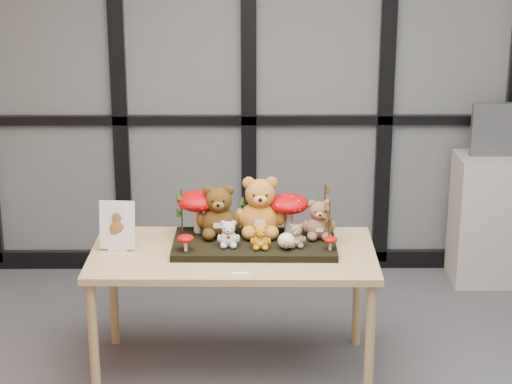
{
  "coord_description": "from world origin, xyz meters",
  "views": [
    {
      "loc": [
        -0.44,
        -3.5,
        2.48
      ],
      "look_at": [
        -0.41,
        0.96,
        1.04
      ],
      "focal_mm": 65.0,
      "sensor_mm": 36.0,
      "label": 1
    }
  ],
  "objects_px": {
    "bear_pooh_yellow": "(260,203)",
    "display_table": "(233,263)",
    "mushroom_back_left": "(198,210)",
    "mushroom_front_right": "(330,242)",
    "bear_beige_small": "(296,234)",
    "mushroom_back_right": "(289,212)",
    "bear_small_yellow": "(261,235)",
    "sign_holder": "(117,228)",
    "bear_tan_back": "(319,217)",
    "bear_brown_medium": "(219,208)",
    "bear_white_bow": "(229,232)",
    "cabinet": "(503,219)",
    "monitor": "(510,129)",
    "plush_cream_hedgehog": "(286,240)",
    "diorama_tray": "(254,244)",
    "mushroom_front_left": "(186,242)"
  },
  "relations": [
    {
      "from": "bear_pooh_yellow",
      "to": "display_table",
      "type": "bearing_deg",
      "value": -131.3
    },
    {
      "from": "mushroom_back_left",
      "to": "mushroom_front_right",
      "type": "distance_m",
      "value": 0.75
    },
    {
      "from": "bear_beige_small",
      "to": "mushroom_back_left",
      "type": "xyz_separation_m",
      "value": [
        -0.52,
        0.22,
        0.06
      ]
    },
    {
      "from": "bear_pooh_yellow",
      "to": "mushroom_back_right",
      "type": "bearing_deg",
      "value": 5.5
    },
    {
      "from": "bear_small_yellow",
      "to": "sign_holder",
      "type": "distance_m",
      "value": 0.75
    },
    {
      "from": "bear_tan_back",
      "to": "mushroom_back_right",
      "type": "xyz_separation_m",
      "value": [
        -0.16,
        0.06,
        0.0
      ]
    },
    {
      "from": "bear_brown_medium",
      "to": "bear_white_bow",
      "type": "relative_size",
      "value": 2.0
    },
    {
      "from": "bear_small_yellow",
      "to": "sign_holder",
      "type": "height_order",
      "value": "sign_holder"
    },
    {
      "from": "bear_brown_medium",
      "to": "cabinet",
      "type": "xyz_separation_m",
      "value": [
        1.83,
        1.1,
        -0.46
      ]
    },
    {
      "from": "mushroom_back_right",
      "to": "monitor",
      "type": "xyz_separation_m",
      "value": [
        1.46,
        1.08,
        0.18
      ]
    },
    {
      "from": "bear_beige_small",
      "to": "plush_cream_hedgehog",
      "type": "xyz_separation_m",
      "value": [
        -0.05,
        -0.03,
        -0.02
      ]
    },
    {
      "from": "plush_cream_hedgehog",
      "to": "bear_tan_back",
      "type": "bearing_deg",
      "value": 42.23
    },
    {
      "from": "plush_cream_hedgehog",
      "to": "monitor",
      "type": "relative_size",
      "value": 0.18
    },
    {
      "from": "bear_white_bow",
      "to": "mushroom_front_right",
      "type": "bearing_deg",
      "value": -5.18
    },
    {
      "from": "bear_pooh_yellow",
      "to": "mushroom_back_left",
      "type": "xyz_separation_m",
      "value": [
        -0.33,
        0.04,
        -0.05
      ]
    },
    {
      "from": "mushroom_back_left",
      "to": "monitor",
      "type": "bearing_deg",
      "value": 28.59
    },
    {
      "from": "bear_pooh_yellow",
      "to": "bear_beige_small",
      "type": "height_order",
      "value": "bear_pooh_yellow"
    },
    {
      "from": "cabinet",
      "to": "bear_tan_back",
      "type": "bearing_deg",
      "value": -139.02
    },
    {
      "from": "mushroom_back_right",
      "to": "monitor",
      "type": "relative_size",
      "value": 0.49
    },
    {
      "from": "bear_beige_small",
      "to": "mushroom_back_right",
      "type": "xyz_separation_m",
      "value": [
        -0.03,
        0.2,
        0.05
      ]
    },
    {
      "from": "display_table",
      "to": "bear_small_yellow",
      "type": "relative_size",
      "value": 10.65
    },
    {
      "from": "display_table",
      "to": "sign_holder",
      "type": "bearing_deg",
      "value": 178.35
    },
    {
      "from": "bear_brown_medium",
      "to": "mushroom_front_right",
      "type": "relative_size",
      "value": 3.92
    },
    {
      "from": "bear_tan_back",
      "to": "sign_holder",
      "type": "xyz_separation_m",
      "value": [
        -1.06,
        -0.08,
        -0.03
      ]
    },
    {
      "from": "bear_pooh_yellow",
      "to": "monitor",
      "type": "relative_size",
      "value": 0.72
    },
    {
      "from": "bear_white_bow",
      "to": "cabinet",
      "type": "bearing_deg",
      "value": 36.07
    },
    {
      "from": "bear_brown_medium",
      "to": "bear_white_bow",
      "type": "xyz_separation_m",
      "value": [
        0.06,
        -0.16,
        -0.08
      ]
    },
    {
      "from": "bear_beige_small",
      "to": "mushroom_back_right",
      "type": "bearing_deg",
      "value": 99.67
    },
    {
      "from": "display_table",
      "to": "plush_cream_hedgehog",
      "type": "distance_m",
      "value": 0.32
    },
    {
      "from": "diorama_tray",
      "to": "sign_holder",
      "type": "bearing_deg",
      "value": -176.92
    },
    {
      "from": "mushroom_front_left",
      "to": "monitor",
      "type": "height_order",
      "value": "monitor"
    },
    {
      "from": "bear_white_bow",
      "to": "mushroom_back_right",
      "type": "relative_size",
      "value": 0.65
    },
    {
      "from": "diorama_tray",
      "to": "bear_white_bow",
      "type": "distance_m",
      "value": 0.18
    },
    {
      "from": "mushroom_front_right",
      "to": "monitor",
      "type": "relative_size",
      "value": 0.16
    },
    {
      "from": "mushroom_back_left",
      "to": "bear_pooh_yellow",
      "type": "bearing_deg",
      "value": -6.39
    },
    {
      "from": "diorama_tray",
      "to": "bear_white_bow",
      "type": "xyz_separation_m",
      "value": [
        -0.13,
        -0.07,
        0.1
      ]
    },
    {
      "from": "sign_holder",
      "to": "cabinet",
      "type": "xyz_separation_m",
      "value": [
        2.36,
        1.21,
        -0.39
      ]
    },
    {
      "from": "bear_tan_back",
      "to": "bear_white_bow",
      "type": "xyz_separation_m",
      "value": [
        -0.48,
        -0.12,
        -0.04
      ]
    },
    {
      "from": "bear_pooh_yellow",
      "to": "mushroom_front_left",
      "type": "xyz_separation_m",
      "value": [
        -0.38,
        -0.24,
        -0.13
      ]
    },
    {
      "from": "bear_small_yellow",
      "to": "sign_holder",
      "type": "bearing_deg",
      "value": 174.96
    },
    {
      "from": "bear_tan_back",
      "to": "bear_beige_small",
      "type": "height_order",
      "value": "bear_tan_back"
    },
    {
      "from": "display_table",
      "to": "mushroom_front_left",
      "type": "bearing_deg",
      "value": -160.34
    },
    {
      "from": "diorama_tray",
      "to": "sign_holder",
      "type": "relative_size",
      "value": 3.22
    },
    {
      "from": "bear_pooh_yellow",
      "to": "bear_small_yellow",
      "type": "xyz_separation_m",
      "value": [
        0.0,
        -0.21,
        -0.11
      ]
    },
    {
      "from": "bear_brown_medium",
      "to": "sign_holder",
      "type": "relative_size",
      "value": 1.17
    },
    {
      "from": "mushroom_front_left",
      "to": "mushroom_front_right",
      "type": "relative_size",
      "value": 1.2
    },
    {
      "from": "bear_tan_back",
      "to": "bear_beige_small",
      "type": "bearing_deg",
      "value": -133.19
    },
    {
      "from": "sign_holder",
      "to": "plush_cream_hedgehog",
      "type": "bearing_deg",
      "value": 0.05
    },
    {
      "from": "mushroom_front_right",
      "to": "bear_small_yellow",
      "type": "bearing_deg",
      "value": 176.3
    },
    {
      "from": "monitor",
      "to": "sign_holder",
      "type": "bearing_deg",
      "value": -152.47
    }
  ]
}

